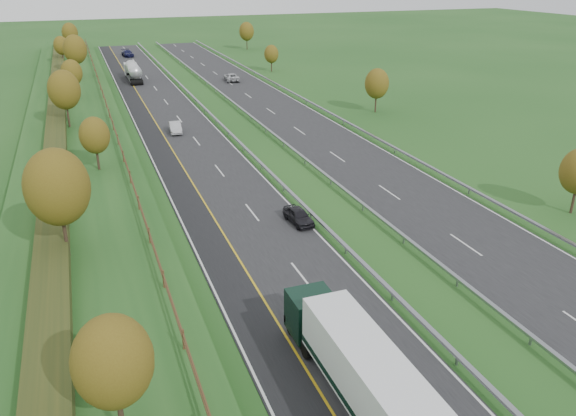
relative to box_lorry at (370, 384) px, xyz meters
name	(u,v)px	position (x,y,z in m)	size (l,w,h in m)	color
ground	(257,145)	(8.91, 46.10, -2.33)	(400.00, 400.00, 0.00)	#1F4C1B
near_carriageway	(185,140)	(0.91, 51.10, -2.31)	(10.50, 200.00, 0.04)	black
far_carriageway	(305,128)	(17.41, 51.10, -2.31)	(10.50, 200.00, 0.04)	black
hard_shoulder	(155,143)	(-2.84, 51.10, -2.31)	(3.00, 200.00, 0.04)	black
lane_markings	(234,135)	(7.31, 50.98, -2.28)	(26.75, 200.00, 0.01)	silver
embankment_left	(76,143)	(-12.09, 51.10, -1.33)	(12.00, 200.00, 2.00)	#1F4C1B
hedge_left	(56,132)	(-14.09, 51.10, 0.22)	(2.20, 180.00, 1.10)	#283515
fence_left	(114,126)	(-7.59, 50.69, 0.40)	(0.12, 189.06, 1.20)	#422B19
median_barrier_near	(228,131)	(6.61, 51.10, -1.72)	(0.32, 200.00, 0.71)	gray
median_barrier_far	(266,128)	(11.71, 51.10, -1.72)	(0.32, 200.00, 0.71)	gray
outer_barrier_far	(344,120)	(23.21, 51.10, -1.71)	(0.32, 200.00, 0.71)	gray
trees_left	(73,104)	(-11.74, 47.73, 4.04)	(6.64, 164.30, 7.66)	#2D2116
trees_far	(313,61)	(30.70, 80.32, 1.92)	(8.45, 118.60, 7.12)	#2D2116
box_lorry	(370,384)	(0.00, 0.00, 0.00)	(2.58, 16.28, 4.06)	black
road_tanker	(133,71)	(-0.61, 95.35, -0.47)	(2.40, 11.22, 3.46)	silver
car_dark_near	(299,216)	(5.24, 22.57, -1.63)	(1.56, 3.89, 1.32)	black
car_silver_mid	(175,127)	(0.40, 55.08, -1.60)	(1.46, 4.19, 1.38)	#B3B2B7
car_small_far	(127,53)	(1.51, 128.68, -1.50)	(2.21, 5.44, 1.58)	#121439
car_oncoming	(231,77)	(17.06, 88.29, -1.55)	(2.45, 5.32, 1.48)	#B5B6BB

